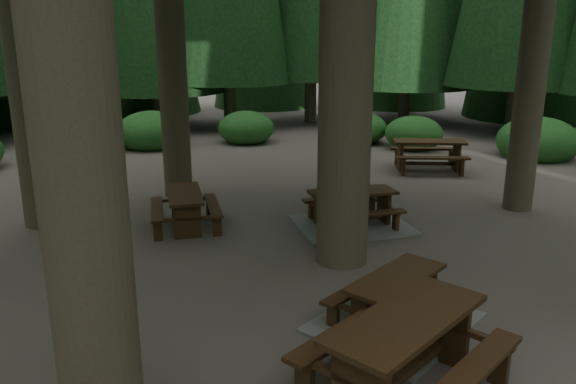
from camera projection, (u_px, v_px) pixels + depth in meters
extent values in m
plane|color=#4F4740|center=(298.00, 270.00, 8.93)|extent=(80.00, 80.00, 0.00)
cube|color=gray|center=(394.00, 322.00, 7.24)|extent=(2.58, 2.49, 0.05)
cube|color=#381E10|center=(397.00, 278.00, 7.07)|extent=(1.63, 1.38, 0.05)
cube|color=#381E10|center=(361.00, 285.00, 7.47)|extent=(1.41, 1.06, 0.04)
cube|color=#381E10|center=(433.00, 309.00, 6.81)|extent=(1.41, 1.06, 0.04)
cube|color=#381E10|center=(368.00, 320.00, 6.71)|extent=(0.33, 0.43, 0.63)
cube|color=#381E10|center=(369.00, 316.00, 6.70)|extent=(0.76, 1.08, 0.05)
cube|color=#381E10|center=(419.00, 286.00, 7.62)|extent=(0.33, 0.43, 0.63)
cube|color=#381E10|center=(419.00, 283.00, 7.60)|extent=(0.76, 1.08, 0.05)
cube|color=#381E10|center=(395.00, 313.00, 7.21)|extent=(1.12, 0.79, 0.07)
cube|color=#381E10|center=(185.00, 194.00, 10.77)|extent=(0.67, 1.63, 0.05)
cube|color=#381E10|center=(157.00, 209.00, 10.72)|extent=(0.27, 1.62, 0.04)
cube|color=#381E10|center=(213.00, 205.00, 10.96)|extent=(0.27, 1.62, 0.04)
cube|color=#381E10|center=(188.00, 222.00, 10.26)|extent=(0.49, 0.08, 0.64)
cube|color=#381E10|center=(187.00, 219.00, 10.24)|extent=(1.30, 0.11, 0.05)
cube|color=#381E10|center=(184.00, 202.00, 11.47)|extent=(0.49, 0.08, 0.64)
cube|color=#381E10|center=(183.00, 200.00, 11.45)|extent=(1.30, 0.11, 0.05)
cube|color=#381E10|center=(186.00, 219.00, 10.91)|extent=(0.11, 1.34, 0.07)
cube|color=gray|center=(352.00, 225.00, 11.00)|extent=(2.14, 1.77, 0.05)
cube|color=#381E10|center=(353.00, 192.00, 10.82)|extent=(1.67, 0.66, 0.06)
cube|color=#381E10|center=(342.00, 198.00, 11.41)|extent=(1.67, 0.24, 0.05)
cube|color=#381E10|center=(363.00, 214.00, 10.38)|extent=(1.67, 0.24, 0.05)
cube|color=#381E10|center=(320.00, 213.00, 10.74)|extent=(0.08, 0.51, 0.67)
cube|color=#381E10|center=(320.00, 210.00, 10.73)|extent=(0.08, 1.34, 0.06)
cube|color=#381E10|center=(384.00, 207.00, 11.08)|extent=(0.08, 0.51, 0.67)
cube|color=#381E10|center=(384.00, 205.00, 11.07)|extent=(0.08, 1.34, 0.06)
cube|color=#381E10|center=(352.00, 218.00, 10.96)|extent=(1.39, 0.08, 0.07)
cube|color=#381E10|center=(429.00, 142.00, 15.39)|extent=(2.07, 1.31, 0.06)
cube|color=#381E10|center=(424.00, 149.00, 16.10)|extent=(1.92, 0.85, 0.05)
cube|color=#381E10|center=(433.00, 158.00, 14.86)|extent=(1.92, 0.85, 0.05)
cube|color=#381E10|center=(400.00, 156.00, 15.55)|extent=(0.26, 0.59, 0.77)
cube|color=#381E10|center=(400.00, 154.00, 15.53)|extent=(0.56, 1.51, 0.06)
cube|color=#381E10|center=(456.00, 157.00, 15.47)|extent=(0.26, 0.59, 0.77)
cube|color=#381E10|center=(457.00, 155.00, 15.45)|extent=(0.56, 1.51, 0.06)
cube|color=#381E10|center=(428.00, 163.00, 15.56)|extent=(1.56, 0.57, 0.09)
cube|color=#381E10|center=(408.00, 319.00, 5.66)|extent=(2.11, 1.75, 0.07)
cube|color=#381E10|center=(353.00, 327.00, 6.18)|extent=(1.84, 1.32, 0.06)
cube|color=#381E10|center=(468.00, 374.00, 5.31)|extent=(1.84, 1.32, 0.06)
cube|color=#381E10|center=(443.00, 328.00, 6.34)|extent=(0.41, 0.57, 0.80)
cube|color=#381E10|center=(443.00, 323.00, 6.33)|extent=(0.95, 1.41, 0.07)
cube|color=#381E10|center=(404.00, 374.00, 5.83)|extent=(1.46, 0.98, 0.09)
ellipsoid|color=#235D20|center=(537.00, 144.00, 17.17)|extent=(2.42, 2.42, 1.49)
ellipsoid|color=#235D20|center=(414.00, 137.00, 18.51)|extent=(1.90, 1.90, 1.17)
ellipsoid|color=#235D20|center=(360.00, 131.00, 19.57)|extent=(1.84, 1.84, 1.13)
ellipsoid|color=#235D20|center=(246.00, 131.00, 19.63)|extent=(1.95, 1.95, 1.20)
ellipsoid|color=#235D20|center=(151.00, 135.00, 18.79)|extent=(2.31, 2.31, 1.42)
ellipsoid|color=#235D20|center=(82.00, 141.00, 17.65)|extent=(1.93, 1.93, 1.19)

